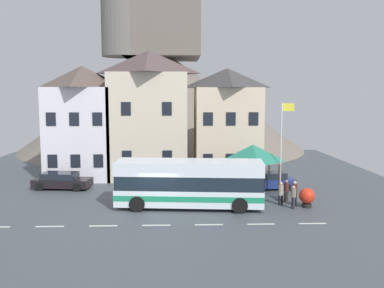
# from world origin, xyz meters

# --- Properties ---
(ground_plane) EXTENTS (40.00, 60.00, 0.07)m
(ground_plane) POSITION_xyz_m (0.00, -0.00, -0.03)
(ground_plane) COLOR #474E55
(townhouse_00) EXTENTS (5.69, 6.68, 9.98)m
(townhouse_00) POSITION_xyz_m (-7.26, 12.31, 4.99)
(townhouse_00) COLOR white
(townhouse_00) RESTS_ON ground_plane
(townhouse_01) EXTENTS (6.76, 6.63, 11.35)m
(townhouse_01) POSITION_xyz_m (-1.31, 12.28, 5.67)
(townhouse_01) COLOR beige
(townhouse_01) RESTS_ON ground_plane
(townhouse_02) EXTENTS (5.71, 5.70, 9.76)m
(townhouse_02) POSITION_xyz_m (5.71, 11.82, 4.88)
(townhouse_02) COLOR beige
(townhouse_02) RESTS_ON ground_plane
(hilltop_castle) EXTENTS (38.82, 38.82, 22.01)m
(hilltop_castle) POSITION_xyz_m (-0.82, 33.03, 7.25)
(hilltop_castle) COLOR #6F665A
(hilltop_castle) RESTS_ON ground_plane
(transit_bus) EXTENTS (9.78, 3.50, 3.11)m
(transit_bus) POSITION_xyz_m (2.01, 1.13, 1.57)
(transit_bus) COLOR white
(transit_bus) RESTS_ON ground_plane
(bus_shelter) EXTENTS (3.60, 3.60, 3.68)m
(bus_shelter) POSITION_xyz_m (6.91, 5.23, 3.02)
(bus_shelter) COLOR #473D33
(bus_shelter) RESTS_ON ground_plane
(parked_car_00) EXTENTS (4.66, 1.98, 1.35)m
(parked_car_00) POSITION_xyz_m (8.17, 6.39, 0.66)
(parked_car_00) COLOR navy
(parked_car_00) RESTS_ON ground_plane
(parked_car_01) EXTENTS (4.61, 2.39, 1.29)m
(parked_car_01) POSITION_xyz_m (-7.93, 7.09, 0.64)
(parked_car_01) COLOR black
(parked_car_01) RESTS_ON ground_plane
(pedestrian_00) EXTENTS (0.35, 0.35, 1.66)m
(pedestrian_00) POSITION_xyz_m (9.08, 1.41, 0.98)
(pedestrian_00) COLOR #38332D
(pedestrian_00) RESTS_ON ground_plane
(pedestrian_01) EXTENTS (0.34, 0.31, 1.50)m
(pedestrian_01) POSITION_xyz_m (8.81, 2.48, 0.79)
(pedestrian_01) COLOR #38332D
(pedestrian_01) RESTS_ON ground_plane
(pedestrian_02) EXTENTS (0.33, 0.37, 1.52)m
(pedestrian_02) POSITION_xyz_m (8.76, 0.58, 0.83)
(pedestrian_02) COLOR #2D2D38
(pedestrian_02) RESTS_ON ground_plane
(pedestrian_03) EXTENTS (0.34, 0.34, 1.57)m
(pedestrian_03) POSITION_xyz_m (8.17, 1.52, 0.89)
(pedestrian_03) COLOR black
(pedestrian_03) RESTS_ON ground_plane
(public_bench) EXTENTS (1.45, 0.48, 0.87)m
(public_bench) POSITION_xyz_m (4.97, 6.95, 0.47)
(public_bench) COLOR #473828
(public_bench) RESTS_ON ground_plane
(flagpole) EXTENTS (0.95, 0.10, 6.85)m
(flagpole) POSITION_xyz_m (8.89, 4.29, 3.98)
(flagpole) COLOR silver
(flagpole) RESTS_ON ground_plane
(harbour_buoy) EXTENTS (1.04, 1.04, 1.29)m
(harbour_buoy) POSITION_xyz_m (9.75, 0.87, 0.72)
(harbour_buoy) COLOR black
(harbour_buoy) RESTS_ON ground_plane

